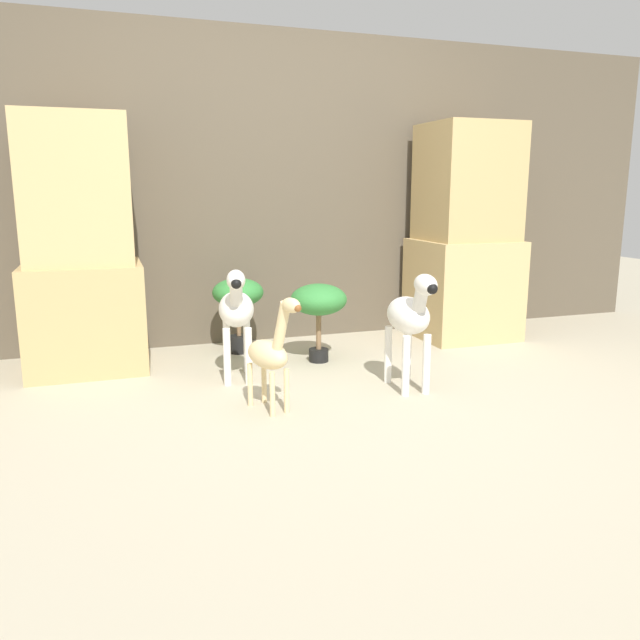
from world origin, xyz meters
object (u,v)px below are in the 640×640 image
potted_palm_front (319,302)px  potted_palm_back (238,297)px  zebra_right (410,317)px  giraffe_figurine (271,351)px  zebra_left (236,311)px

potted_palm_front → potted_palm_back: potted_palm_back is taller
zebra_right → potted_palm_back: 1.33m
potted_palm_front → potted_palm_back: bearing=138.5°
zebra_right → potted_palm_front: 0.77m
zebra_right → potted_palm_back: bearing=123.4°
zebra_right → giraffe_figurine: bearing=-173.8°
giraffe_figurine → potted_palm_back: (0.08, 1.20, 0.07)m
zebra_right → zebra_left: same height
zebra_right → giraffe_figurine: size_ratio=1.11×
zebra_left → giraffe_figurine: 0.59m
zebra_right → potted_palm_back: zebra_right is taller
zebra_right → zebra_left: 1.00m
zebra_left → giraffe_figurine: zebra_left is taller
zebra_right → giraffe_figurine: zebra_right is taller
potted_palm_front → zebra_right: bearing=-68.1°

